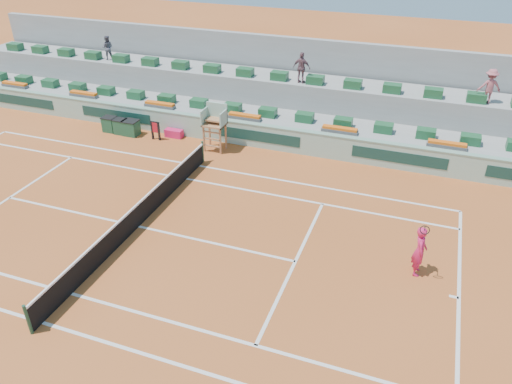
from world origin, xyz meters
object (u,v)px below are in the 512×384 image
player_bag (174,133)px  tennis_player (420,251)px  drink_cooler_a (131,128)px  umpire_chair (215,121)px

player_bag → tennis_player: bearing=-28.8°
drink_cooler_a → umpire_chair: bearing=-0.4°
player_bag → tennis_player: (13.20, -7.24, 0.72)m
player_bag → umpire_chair: bearing=-12.2°
drink_cooler_a → tennis_player: (15.49, -6.69, 0.51)m
player_bag → umpire_chair: 3.11m
player_bag → tennis_player: 15.07m
drink_cooler_a → tennis_player: 16.88m
umpire_chair → tennis_player: umpire_chair is taller
player_bag → drink_cooler_a: size_ratio=1.14×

